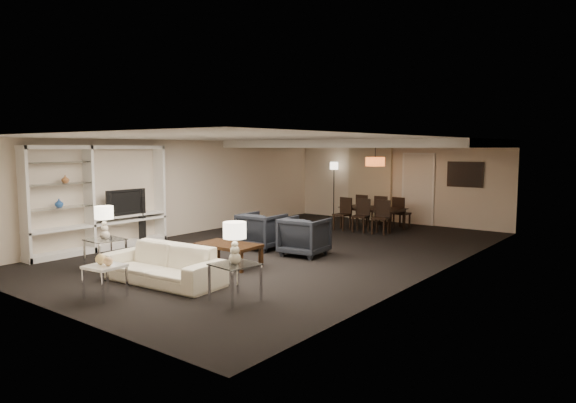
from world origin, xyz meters
The scene contains 35 objects.
floor centered at (0.00, 0.00, 0.00)m, with size 11.00×11.00×0.00m, color black.
ceiling centered at (0.00, 0.00, 2.50)m, with size 7.00×11.00×0.02m, color silver.
wall_back centered at (0.00, 5.50, 1.25)m, with size 7.00×0.02×2.50m, color beige.
wall_front centered at (0.00, -5.50, 1.25)m, with size 7.00×0.02×2.50m, color beige.
wall_left centered at (-3.50, 0.00, 1.25)m, with size 0.02×11.00×2.50m, color beige.
wall_right centered at (3.50, 0.00, 1.25)m, with size 0.02×11.00×2.50m, color beige.
ceiling_soffit centered at (0.00, 3.50, 2.40)m, with size 7.00×4.00×0.20m, color silver.
curtains centered at (-0.90, 5.42, 1.20)m, with size 1.50×0.12×2.40m, color beige.
door centered at (0.70, 5.47, 1.05)m, with size 0.90×0.05×2.10m, color silver.
painting centered at (2.10, 5.46, 1.55)m, with size 0.95×0.04×0.65m, color #142D38.
media_unit centered at (-3.31, -2.60, 1.18)m, with size 0.38×3.40×2.35m, color white, non-canonical shape.
pendant_light centered at (0.30, 3.50, 1.92)m, with size 0.52×0.52×0.24m, color #D8591E.
sofa centered at (0.04, -3.55, 0.32)m, with size 2.22×0.87×0.65m, color beige.
coffee_table centered at (0.04, -1.95, 0.22)m, with size 1.22×0.71×0.44m, color #301C0D, non-canonical shape.
armchair_left centered at (-0.56, -0.25, 0.41)m, with size 0.88×0.91×0.83m, color black.
armchair_right centered at (0.64, -0.25, 0.41)m, with size 0.88×0.91×0.83m, color black.
side_table_left centered at (-1.66, -3.55, 0.28)m, with size 0.61×0.61×0.57m, color white, non-canonical shape.
side_table_right centered at (1.74, -3.55, 0.28)m, with size 0.61×0.61×0.57m, color silver, non-canonical shape.
table_lamp_left centered at (-1.66, -3.55, 0.88)m, with size 0.35×0.35×0.63m, color beige, non-canonical shape.
table_lamp_right centered at (1.74, -3.55, 0.88)m, with size 0.35×0.35×0.63m, color beige, non-canonical shape.
marble_table centered at (0.04, -4.65, 0.25)m, with size 0.51×0.51×0.51m, color white, non-canonical shape.
gold_gourd_a centered at (-0.06, -4.65, 0.59)m, with size 0.16×0.16×0.16m, color #F0CE7F.
gold_gourd_b centered at (0.14, -4.65, 0.58)m, with size 0.14×0.14×0.14m, color #E7B67A.
television centered at (-3.28, -2.01, 1.05)m, with size 0.13×1.03×0.59m, color black.
vase_blue centered at (-3.31, -3.54, 1.15)m, with size 0.17×0.17×0.18m, color #2554A2.
vase_amber centered at (-3.31, -3.38, 1.64)m, with size 0.16×0.16×0.16m, color #A96838.
floor_speaker centered at (-3.20, -1.57, 0.57)m, with size 0.13×0.13×1.15m, color black.
dining_table centered at (0.06, 3.83, 0.30)m, with size 1.73×0.96×0.61m, color black.
chair_nl centered at (-0.54, 3.18, 0.45)m, with size 0.42×0.42×0.90m, color black, non-canonical shape.
chair_nm centered at (0.06, 3.18, 0.45)m, with size 0.42×0.42×0.90m, color black, non-canonical shape.
chair_nr centered at (0.66, 3.18, 0.45)m, with size 0.42×0.42×0.90m, color black, non-canonical shape.
chair_fl centered at (-0.54, 4.48, 0.45)m, with size 0.42×0.42×0.90m, color black, non-canonical shape.
chair_fm centered at (0.06, 4.48, 0.45)m, with size 0.42×0.42×0.90m, color black, non-canonical shape.
chair_fr centered at (0.66, 4.48, 0.45)m, with size 0.42×0.42×0.90m, color black, non-canonical shape.
floor_lamp centered at (-2.11, 5.20, 0.92)m, with size 0.26×0.26×1.83m, color black, non-canonical shape.
Camera 1 is at (6.98, -9.04, 2.30)m, focal length 32.00 mm.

